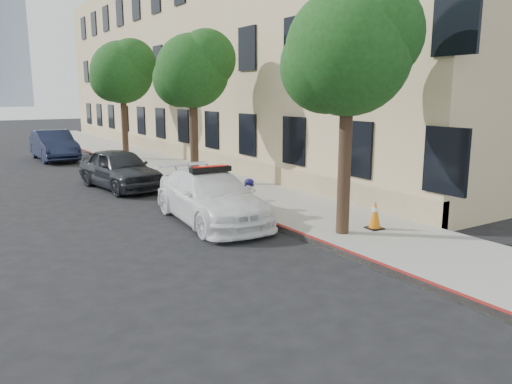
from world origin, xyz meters
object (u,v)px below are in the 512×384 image
Objects in this scene: fire_hydrant at (249,194)px; traffic_cone at (375,215)px; parked_car_mid at (120,169)px; parked_car_far at (54,145)px; police_car at (211,197)px.

traffic_cone is at bearing -50.94° from fire_hydrant.
parked_car_mid is 4.86× the size of fire_hydrant.
parked_car_far is at bearing 85.12° from parked_car_mid.
police_car is 1.33m from fire_hydrant.
fire_hydrant reaches higher than traffic_cone.
traffic_cone is (3.83, -18.64, -0.26)m from parked_car_far.
parked_car_far is (-0.46, 9.47, 0.05)m from parked_car_mid.
police_car is 1.14× the size of parked_car_mid.
parked_car_mid is 5.99× the size of traffic_cone.
police_car reaches higher than traffic_cone.
parked_car_far is at bearing 97.97° from police_car.
parked_car_mid is (-0.61, 5.92, 0.03)m from police_car.
parked_car_mid is at bearing 124.77° from fire_hydrant.
fire_hydrant is (2.38, -15.20, -0.19)m from parked_car_far.
fire_hydrant is at bearing 112.82° from traffic_cone.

